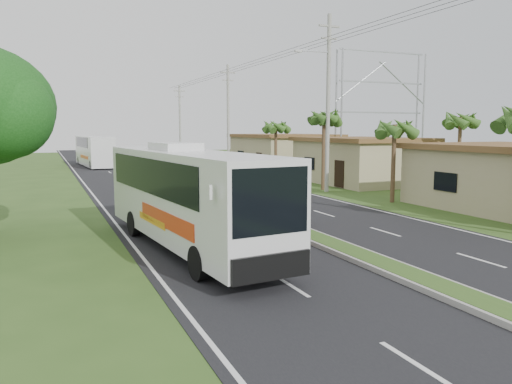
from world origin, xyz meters
name	(u,v)px	position (x,y,z in m)	size (l,w,h in m)	color
ground	(394,273)	(0.00, 0.00, 0.00)	(180.00, 180.00, 0.00)	#314D1C
road_asphalt	(201,194)	(0.00, 20.00, 0.01)	(14.00, 160.00, 0.02)	black
median_strip	(201,193)	(0.00, 20.00, 0.10)	(1.20, 160.00, 0.18)	gray
lane_edge_left	(97,200)	(-6.70, 20.00, 0.00)	(0.12, 160.00, 0.01)	silver
lane_edge_right	(290,190)	(6.70, 20.00, 0.00)	(0.12, 160.00, 0.01)	silver
shop_mid	(360,160)	(14.00, 22.00, 1.86)	(7.60, 10.60, 3.67)	tan
shop_far	(283,152)	(14.00, 36.00, 1.93)	(8.60, 11.60, 3.82)	tan
palm_verge_b	(395,129)	(9.40, 12.00, 4.36)	(2.40, 2.40, 5.05)	#473321
palm_verge_c	(324,118)	(8.80, 19.00, 5.12)	(2.40, 2.40, 5.85)	#473321
palm_verge_d	(276,127)	(9.30, 28.00, 4.55)	(2.40, 2.40, 5.25)	#473321
palm_behind_shop	(461,121)	(17.50, 15.00, 4.93)	(2.40, 2.40, 5.65)	#473321
utility_pole_b	(328,101)	(8.47, 18.00, 6.26)	(3.20, 0.28, 12.00)	gray
utility_pole_c	(228,116)	(8.50, 38.00, 5.67)	(1.60, 0.28, 11.00)	gray
utility_pole_d	(180,122)	(8.50, 58.00, 5.42)	(1.60, 0.28, 10.50)	gray
billboard_lattice	(381,104)	(22.00, 30.00, 6.82)	(10.18, 1.18, 12.07)	gray
coach_bus_main	(187,191)	(-4.95, 5.44, 2.10)	(3.62, 12.00, 3.82)	silver
coach_bus_far	(94,149)	(-4.05, 49.49, 1.99)	(3.41, 12.19, 3.51)	silver
motorcyclist	(298,208)	(0.92, 7.99, 0.75)	(1.96, 1.16, 2.13)	black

